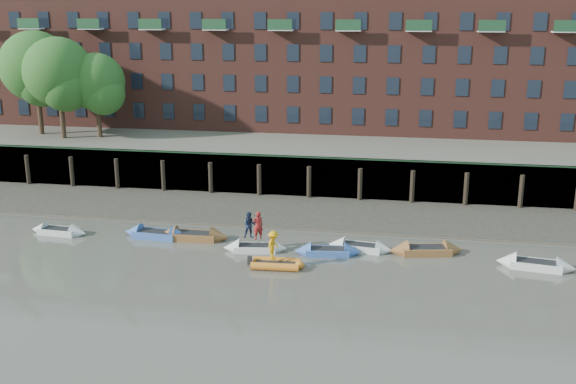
% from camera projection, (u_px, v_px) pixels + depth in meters
% --- Properties ---
extents(ground, '(220.00, 220.00, 0.00)m').
position_uv_depth(ground, '(285.00, 324.00, 32.18)').
color(ground, '#59554C').
rests_on(ground, ground).
extents(foreshore, '(110.00, 8.00, 0.50)m').
position_uv_depth(foreshore, '(328.00, 214.00, 49.27)').
color(foreshore, '#3D382F').
rests_on(foreshore, ground).
extents(mud_band, '(110.00, 1.60, 0.10)m').
position_uv_depth(mud_band, '(323.00, 228.00, 46.04)').
color(mud_band, '#4C4336').
rests_on(mud_band, ground).
extents(river_wall, '(110.00, 1.23, 3.30)m').
position_uv_depth(river_wall, '(335.00, 178.00, 53.00)').
color(river_wall, '#2D2A26').
rests_on(river_wall, ground).
extents(bank_terrace, '(110.00, 28.00, 3.20)m').
position_uv_depth(bank_terrace, '(350.00, 144.00, 65.92)').
color(bank_terrace, '#5E594D').
rests_on(bank_terrace, ground).
extents(apartment_terrace, '(80.60, 15.56, 20.98)m').
position_uv_depth(apartment_terrace, '(354.00, 26.00, 63.86)').
color(apartment_terrace, brown).
rests_on(apartment_terrace, bank_terrace).
extents(tree_cluster, '(11.76, 7.74, 9.40)m').
position_uv_depth(tree_cluster, '(57.00, 72.00, 59.98)').
color(tree_cluster, '#3A281C').
rests_on(tree_cluster, bank_terrace).
extents(rowboat_0, '(4.05, 1.41, 1.16)m').
position_uv_depth(rowboat_0, '(59.00, 231.00, 44.84)').
color(rowboat_0, silver).
rests_on(rowboat_0, ground).
extents(rowboat_1, '(4.58, 1.65, 1.30)m').
position_uv_depth(rowboat_1, '(156.00, 234.00, 44.16)').
color(rowboat_1, '#3B61AD').
rests_on(rowboat_1, ground).
extents(rowboat_2, '(4.73, 1.52, 1.36)m').
position_uv_depth(rowboat_2, '(194.00, 236.00, 43.79)').
color(rowboat_2, brown).
rests_on(rowboat_2, ground).
extents(rowboat_3, '(4.08, 1.68, 1.15)m').
position_uv_depth(rowboat_3, '(255.00, 248.00, 41.73)').
color(rowboat_3, silver).
rests_on(rowboat_3, ground).
extents(rowboat_4, '(4.21, 1.66, 1.19)m').
position_uv_depth(rowboat_4, '(328.00, 251.00, 41.11)').
color(rowboat_4, '#3B61AD').
rests_on(rowboat_4, ground).
extents(rowboat_5, '(4.18, 1.71, 1.18)m').
position_uv_depth(rowboat_5, '(360.00, 247.00, 41.84)').
color(rowboat_5, silver).
rests_on(rowboat_5, ground).
extents(rowboat_6, '(4.76, 2.24, 1.33)m').
position_uv_depth(rowboat_6, '(426.00, 250.00, 41.25)').
color(rowboat_6, brown).
rests_on(rowboat_6, ground).
extents(rowboat_7, '(4.57, 1.95, 1.28)m').
position_uv_depth(rowboat_7, '(536.00, 265.00, 38.97)').
color(rowboat_7, silver).
rests_on(rowboat_7, ground).
extents(rib_tender, '(3.08, 1.57, 0.53)m').
position_uv_depth(rib_tender, '(278.00, 264.00, 39.09)').
color(rib_tender, orange).
rests_on(rib_tender, ground).
extents(person_rower_a, '(0.78, 0.69, 1.79)m').
position_uv_depth(person_rower_a, '(258.00, 225.00, 41.34)').
color(person_rower_a, maroon).
rests_on(person_rower_a, rowboat_3).
extents(person_rower_b, '(0.96, 0.84, 1.67)m').
position_uv_depth(person_rower_b, '(250.00, 225.00, 41.58)').
color(person_rower_b, '#19233F').
rests_on(person_rower_b, rowboat_3).
extents(person_rib_crew, '(0.84, 1.22, 1.74)m').
position_uv_depth(person_rib_crew, '(273.00, 245.00, 38.81)').
color(person_rib_crew, orange).
rests_on(person_rib_crew, rib_tender).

